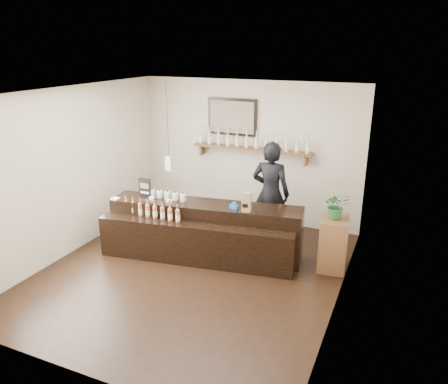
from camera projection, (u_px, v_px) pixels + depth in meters
ground at (192, 272)px, 6.94m from camera, size 5.00×5.00×0.00m
room_shell at (189, 169)px, 6.39m from camera, size 5.00×5.00×5.00m
back_wall_decor at (240, 135)px, 8.49m from camera, size 2.66×0.96×1.69m
counter at (202, 232)px, 7.34m from camera, size 3.30×1.35×1.06m
promo_sign at (145, 187)px, 7.59m from camera, size 0.23×0.02×0.33m
paper_bag at (246, 202)px, 6.89m from camera, size 0.16×0.13×0.32m
tape_dispenser at (234, 206)px, 7.04m from camera, size 0.15×0.08×0.12m
side_cabinet at (333, 243)px, 6.95m from camera, size 0.50×0.64×0.86m
potted_plant at (336, 206)px, 6.74m from camera, size 0.47×0.45×0.42m
shopkeeper at (271, 187)px, 7.65m from camera, size 0.77×0.51×2.12m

